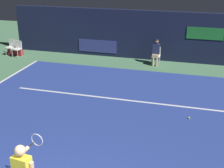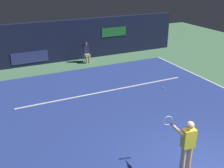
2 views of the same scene
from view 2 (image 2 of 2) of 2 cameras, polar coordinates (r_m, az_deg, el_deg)
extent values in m
plane|color=#4C7A56|center=(11.62, 2.84, -5.12)|extent=(31.43, 31.43, 0.00)
cube|color=navy|center=(11.62, 2.84, -5.09)|extent=(11.03, 11.07, 0.01)
cube|color=white|center=(14.78, 21.88, -0.45)|extent=(0.10, 11.07, 0.01)
cube|color=white|center=(13.18, -1.12, -1.51)|extent=(8.60, 0.10, 0.01)
cube|color=#141933|center=(17.79, -8.76, 9.07)|extent=(15.16, 0.30, 2.60)
cube|color=navy|center=(17.29, -16.90, 5.37)|extent=(2.20, 0.04, 0.70)
cube|color=#1E6B2D|center=(18.65, 0.41, 10.91)|extent=(1.80, 0.04, 0.60)
cylinder|color=#DBAD89|center=(8.29, 15.84, -15.07)|extent=(0.14, 0.14, 0.92)
cylinder|color=#DBAD89|center=(8.20, 14.63, -15.43)|extent=(0.14, 0.14, 0.92)
cube|color=yellow|center=(7.82, 15.80, -10.95)|extent=(0.38, 0.26, 0.56)
sphere|color=#DBAD89|center=(7.60, 16.14, -8.31)|extent=(0.22, 0.22, 0.22)
cylinder|color=#DBAD89|center=(7.79, 13.78, -9.54)|extent=(0.15, 0.51, 0.09)
cylinder|color=#DBAD89|center=(7.99, 16.99, -11.00)|extent=(0.09, 0.09, 0.56)
cylinder|color=black|center=(8.00, 12.65, -8.49)|extent=(0.07, 0.30, 0.03)
torus|color=#B2B2B7|center=(8.21, 11.66, -7.55)|extent=(0.30, 0.06, 0.30)
cube|color=white|center=(17.41, -5.43, 6.07)|extent=(0.44, 0.40, 0.04)
cube|color=white|center=(17.53, -5.68, 6.96)|extent=(0.42, 0.03, 0.42)
cylinder|color=#B2B2B7|center=(17.27, -5.79, 5.11)|extent=(0.03, 0.03, 0.46)
cylinder|color=#B2B2B7|center=(17.39, -4.63, 5.28)|extent=(0.03, 0.03, 0.46)
cylinder|color=#B2B2B7|center=(17.57, -6.17, 5.41)|extent=(0.03, 0.03, 0.46)
cylinder|color=#B2B2B7|center=(17.69, -5.02, 5.58)|extent=(0.03, 0.03, 0.46)
cube|color=tan|center=(17.33, -5.34, 6.13)|extent=(0.32, 0.40, 0.14)
cylinder|color=tan|center=(17.22, -5.38, 5.07)|extent=(0.11, 0.11, 0.46)
cylinder|color=tan|center=(17.27, -4.82, 5.16)|extent=(0.11, 0.11, 0.46)
cube|color=#23284C|center=(17.35, -5.52, 7.27)|extent=(0.34, 0.22, 0.52)
sphere|color=#8C6647|center=(17.25, -5.57, 8.49)|extent=(0.20, 0.20, 0.20)
cylinder|color=#141933|center=(17.23, -5.58, 8.78)|extent=(0.19, 0.19, 0.04)
sphere|color=#CCE033|center=(13.72, 10.72, -0.77)|extent=(0.07, 0.07, 0.07)
camera|label=1|loc=(7.65, 62.79, 7.46)|focal=49.97mm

